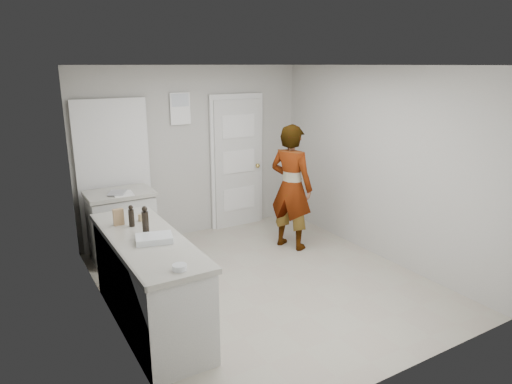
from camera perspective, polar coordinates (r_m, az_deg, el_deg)
ground at (r=5.56m, az=1.04°, el=-11.16°), size 4.00×4.00×0.00m
room_shell at (r=6.80m, az=-8.86°, el=2.88°), size 4.00×4.00×4.00m
main_counter at (r=4.67m, az=-13.21°, el=-11.25°), size 0.64×1.96×0.93m
side_counter at (r=6.28m, az=-16.39°, el=-4.33°), size 0.84×0.61×0.93m
person at (r=6.30m, az=4.42°, el=0.59°), size 0.64×0.75×1.75m
cake_mix_box at (r=4.85m, az=-16.81°, el=-3.01°), size 0.11×0.05×0.17m
spice_jar at (r=4.92m, az=-14.24°, el=-3.13°), size 0.05×0.05×0.07m
oil_cruet_a at (r=4.77m, az=-15.32°, el=-2.94°), size 0.06×0.06×0.23m
oil_cruet_b at (r=4.49m, az=-13.66°, el=-3.57°), size 0.06×0.06×0.29m
baking_dish at (r=4.34m, az=-12.61°, el=-5.73°), size 0.38×0.31×0.06m
egg_bowl at (r=3.74m, az=-9.54°, el=-9.27°), size 0.12×0.12×0.05m
papers at (r=6.01m, az=-16.26°, el=-0.21°), size 0.27×0.33×0.01m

